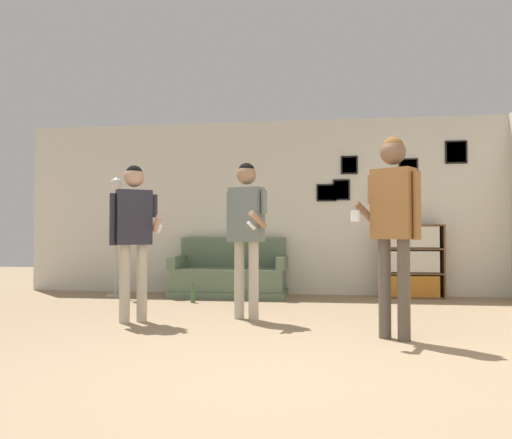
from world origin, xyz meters
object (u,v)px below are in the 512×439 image
(person_player_foreground_left, at_px, (134,226))
(person_watcher_holding_cup, at_px, (393,213))
(bookshelf, at_px, (413,261))
(couch, at_px, (230,277))
(person_player_foreground_center, at_px, (246,222))
(bottle_on_floor, at_px, (193,295))
(floor_lamp, at_px, (116,223))

(person_player_foreground_left, bearing_deg, person_watcher_holding_cup, -11.25)
(bookshelf, height_order, person_watcher_holding_cup, person_watcher_holding_cup)
(couch, relative_size, person_player_foreground_center, 0.99)
(bookshelf, bearing_deg, person_watcher_holding_cup, -102.69)
(bookshelf, height_order, bottle_on_floor, bookshelf)
(person_player_foreground_left, xyz_separation_m, person_player_foreground_center, (1.15, 0.34, 0.04))
(bookshelf, xyz_separation_m, person_player_foreground_left, (-3.28, -2.49, 0.48))
(bookshelf, distance_m, person_watcher_holding_cup, 3.14)
(couch, bearing_deg, bottle_on_floor, -116.66)
(person_watcher_holding_cup, bearing_deg, bookshelf, 77.31)
(bottle_on_floor, bearing_deg, person_watcher_holding_cup, -41.14)
(floor_lamp, xyz_separation_m, bottle_on_floor, (1.31, -0.47, -0.99))
(person_player_foreground_left, distance_m, person_player_foreground_center, 1.20)
(bookshelf, distance_m, person_player_foreground_center, 3.07)
(couch, xyz_separation_m, bookshelf, (2.68, 0.20, 0.24))
(bookshelf, height_order, person_player_foreground_center, person_player_foreground_center)
(person_player_foreground_left, relative_size, bottle_on_floor, 6.27)
(bookshelf, distance_m, bottle_on_floor, 3.22)
(person_player_foreground_left, xyz_separation_m, person_watcher_holding_cup, (2.60, -0.52, 0.10))
(floor_lamp, distance_m, person_watcher_holding_cup, 4.47)
(floor_lamp, relative_size, bottle_on_floor, 6.69)
(couch, bearing_deg, person_player_foreground_left, -104.70)
(person_player_foreground_center, distance_m, bottle_on_floor, 1.80)
(person_player_foreground_left, height_order, bottle_on_floor, person_player_foreground_left)
(couch, xyz_separation_m, person_watcher_holding_cup, (2.00, -2.81, 0.83))
(floor_lamp, height_order, bottle_on_floor, floor_lamp)
(person_watcher_holding_cup, distance_m, bottle_on_floor, 3.31)
(person_player_foreground_left, relative_size, person_watcher_holding_cup, 0.93)
(couch, bearing_deg, floor_lamp, -171.08)
(bookshelf, bearing_deg, bottle_on_floor, -162.93)
(person_player_foreground_center, height_order, person_watcher_holding_cup, person_watcher_holding_cup)
(floor_lamp, relative_size, person_watcher_holding_cup, 0.99)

